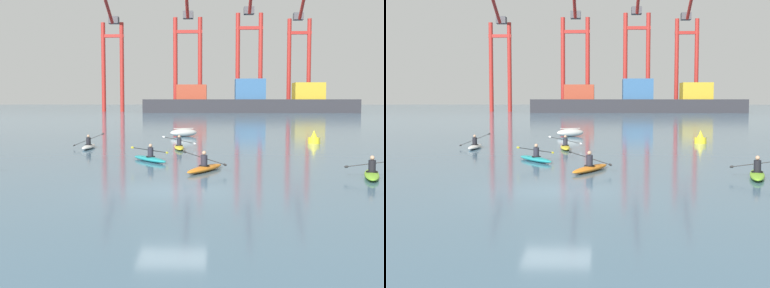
# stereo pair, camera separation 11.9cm
# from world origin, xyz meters

# --- Properties ---
(ground_plane) EXTENTS (800.00, 800.00, 0.00)m
(ground_plane) POSITION_xyz_m (0.00, 0.00, 0.00)
(ground_plane) COLOR #476B84
(container_barge) EXTENTS (55.97, 9.43, 8.88)m
(container_barge) POSITION_xyz_m (11.29, 124.55, 2.88)
(container_barge) COLOR #28282D
(container_barge) RESTS_ON ground
(gantry_crane_west) EXTENTS (6.54, 19.78, 33.49)m
(gantry_crane_west) POSITION_xyz_m (-27.55, 135.65, 17.32)
(gantry_crane_west) COLOR maroon
(gantry_crane_west) RESTS_ON ground
(gantry_crane_west_mid) EXTENTS (8.02, 19.80, 36.24)m
(gantry_crane_west_mid) POSITION_xyz_m (-5.63, 129.91, 17.87)
(gantry_crane_west_mid) COLOR maroon
(gantry_crane_west_mid) RESTS_ON ground
(gantry_crane_east_mid) EXTENTS (7.46, 17.00, 35.97)m
(gantry_crane_east_mid) POSITION_xyz_m (11.27, 130.71, 18.07)
(gantry_crane_east_mid) COLOR maroon
(gantry_crane_east_mid) RESTS_ON ground
(gantry_crane_east) EXTENTS (6.93, 16.79, 34.91)m
(gantry_crane_east) POSITION_xyz_m (26.17, 138.84, 17.74)
(gantry_crane_east) COLOR maroon
(gantry_crane_east) RESTS_ON ground
(capsized_dinghy) EXTENTS (2.81, 2.23, 0.76)m
(capsized_dinghy) POSITION_xyz_m (-1.19, 29.25, 0.35)
(capsized_dinghy) COLOR beige
(capsized_dinghy) RESTS_ON ground
(channel_buoy) EXTENTS (0.90, 0.90, 1.00)m
(channel_buoy) POSITION_xyz_m (9.12, 21.85, 0.36)
(channel_buoy) COLOR yellow
(channel_buoy) RESTS_ON ground
(kayak_teal) EXTENTS (2.42, 3.14, 0.95)m
(kayak_teal) POSITION_xyz_m (-1.91, 9.30, 0.17)
(kayak_teal) COLOR teal
(kayak_teal) RESTS_ON ground
(kayak_orange) EXTENTS (2.05, 3.34, 0.95)m
(kayak_orange) POSITION_xyz_m (1.11, 5.41, 0.17)
(kayak_orange) COLOR orange
(kayak_orange) RESTS_ON ground
(kayak_lime) EXTENTS (2.20, 3.44, 0.95)m
(kayak_lime) POSITION_xyz_m (8.18, 3.60, 0.17)
(kayak_lime) COLOR #7ABC2D
(kayak_lime) RESTS_ON ground
(kayak_white) EXTENTS (2.16, 3.41, 1.08)m
(kayak_white) POSITION_xyz_m (-6.95, 16.85, 0.17)
(kayak_white) COLOR silver
(kayak_white) RESTS_ON ground
(kayak_yellow) EXTENTS (2.24, 3.45, 0.95)m
(kayak_yellow) POSITION_xyz_m (-0.80, 16.58, 0.17)
(kayak_yellow) COLOR yellow
(kayak_yellow) RESTS_ON ground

